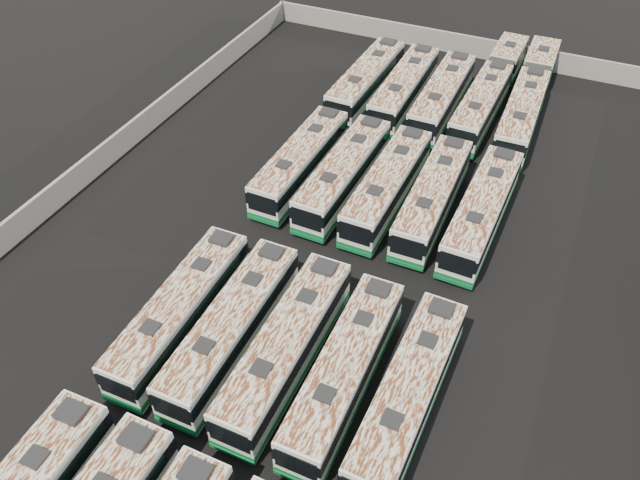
{
  "coord_description": "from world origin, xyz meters",
  "views": [
    {
      "loc": [
        11.88,
        -28.22,
        31.07
      ],
      "look_at": [
        -1.39,
        0.98,
        1.6
      ],
      "focal_mm": 35.0,
      "sensor_mm": 36.0,
      "label": 1
    }
  ],
  "objects_px": {
    "bus_midfront_left": "(232,328)",
    "bus_midback_left": "(344,174)",
    "bus_midback_far_left": "(301,162)",
    "bus_back_center": "(441,98)",
    "bus_back_right": "(490,90)",
    "bus_midfront_far_left": "(181,311)",
    "bus_midback_right": "(432,197)",
    "bus_midfront_far_right": "(408,394)",
    "bus_midback_far_right": "(482,211)",
    "bus_back_left": "(404,89)",
    "bus_back_far_left": "(366,82)",
    "bus_back_far_right": "(528,97)",
    "bus_midfront_center": "(286,348)",
    "bus_midfront_right": "(344,371)",
    "bus_midback_center": "(387,186)"
  },
  "relations": [
    {
      "from": "bus_midfront_center",
      "to": "bus_midfront_far_right",
      "type": "distance_m",
      "value": 7.46
    },
    {
      "from": "bus_back_right",
      "to": "bus_midfront_left",
      "type": "bearing_deg",
      "value": -100.65
    },
    {
      "from": "bus_midfront_right",
      "to": "bus_back_right",
      "type": "relative_size",
      "value": 0.65
    },
    {
      "from": "bus_midback_left",
      "to": "bus_back_far_right",
      "type": "relative_size",
      "value": 0.65
    },
    {
      "from": "bus_midfront_far_left",
      "to": "bus_back_far_left",
      "type": "height_order",
      "value": "bus_back_far_left"
    },
    {
      "from": "bus_midfront_far_right",
      "to": "bus_midback_center",
      "type": "bearing_deg",
      "value": 114.78
    },
    {
      "from": "bus_midback_far_left",
      "to": "bus_midback_left",
      "type": "relative_size",
      "value": 0.98
    },
    {
      "from": "bus_midfront_right",
      "to": "bus_back_right",
      "type": "distance_m",
      "value": 35.12
    },
    {
      "from": "bus_midfront_far_left",
      "to": "bus_midback_right",
      "type": "bearing_deg",
      "value": 56.77
    },
    {
      "from": "bus_midfront_right",
      "to": "bus_back_far_right",
      "type": "distance_m",
      "value": 35.27
    },
    {
      "from": "bus_midfront_far_left",
      "to": "bus_midback_center",
      "type": "relative_size",
      "value": 0.99
    },
    {
      "from": "bus_midfront_left",
      "to": "bus_midback_left",
      "type": "height_order",
      "value": "bus_midback_left"
    },
    {
      "from": "bus_midback_center",
      "to": "bus_back_left",
      "type": "bearing_deg",
      "value": 104.86
    },
    {
      "from": "bus_back_right",
      "to": "bus_back_far_right",
      "type": "distance_m",
      "value": 3.56
    },
    {
      "from": "bus_back_far_left",
      "to": "bus_midfront_far_right",
      "type": "bearing_deg",
      "value": -63.5
    },
    {
      "from": "bus_midback_far_left",
      "to": "bus_midfront_left",
      "type": "bearing_deg",
      "value": -77.0
    },
    {
      "from": "bus_midback_right",
      "to": "bus_back_right",
      "type": "relative_size",
      "value": 0.65
    },
    {
      "from": "bus_midfront_center",
      "to": "bus_back_far_left",
      "type": "height_order",
      "value": "bus_back_far_left"
    },
    {
      "from": "bus_midback_left",
      "to": "bus_midback_center",
      "type": "distance_m",
      "value": 3.64
    },
    {
      "from": "bus_back_far_left",
      "to": "bus_back_right",
      "type": "xyz_separation_m",
      "value": [
        11.13,
        3.54,
        -0.09
      ]
    },
    {
      "from": "bus_midfront_right",
      "to": "bus_midfront_left",
      "type": "bearing_deg",
      "value": 178.88
    },
    {
      "from": "bus_midfront_far_left",
      "to": "bus_midfront_left",
      "type": "relative_size",
      "value": 0.99
    },
    {
      "from": "bus_midfront_far_right",
      "to": "bus_back_right",
      "type": "distance_m",
      "value": 35.27
    },
    {
      "from": "bus_midfront_far_left",
      "to": "bus_midback_far_right",
      "type": "height_order",
      "value": "bus_midback_far_right"
    },
    {
      "from": "bus_midfront_left",
      "to": "bus_midfront_center",
      "type": "xyz_separation_m",
      "value": [
        3.65,
        -0.01,
        0.03
      ]
    },
    {
      "from": "bus_midfront_left",
      "to": "bus_midfront_center",
      "type": "bearing_deg",
      "value": -0.5
    },
    {
      "from": "bus_midfront_far_left",
      "to": "bus_back_far_left",
      "type": "xyz_separation_m",
      "value": [
        -0.11,
        31.66,
        0.07
      ]
    },
    {
      "from": "bus_back_right",
      "to": "bus_midfront_far_left",
      "type": "bearing_deg",
      "value": -106.01
    },
    {
      "from": "bus_midfront_center",
      "to": "bus_back_far_left",
      "type": "xyz_separation_m",
      "value": [
        -7.32,
        31.51,
        0.02
      ]
    },
    {
      "from": "bus_midfront_left",
      "to": "bus_midback_left",
      "type": "bearing_deg",
      "value": 89.22
    },
    {
      "from": "bus_midback_far_left",
      "to": "bus_back_left",
      "type": "distance_m",
      "value": 15.0
    },
    {
      "from": "bus_midfront_right",
      "to": "bus_back_left",
      "type": "bearing_deg",
      "value": 102.39
    },
    {
      "from": "bus_midfront_far_right",
      "to": "bus_midback_right",
      "type": "xyz_separation_m",
      "value": [
        -3.81,
        17.13,
        0.01
      ]
    },
    {
      "from": "bus_midback_center",
      "to": "bus_back_far_left",
      "type": "distance_m",
      "value": 16.32
    },
    {
      "from": "bus_midback_far_left",
      "to": "bus_midback_right",
      "type": "bearing_deg",
      "value": 0.78
    },
    {
      "from": "bus_back_far_left",
      "to": "bus_back_left",
      "type": "bearing_deg",
      "value": 3.24
    },
    {
      "from": "bus_midfront_left",
      "to": "bus_midfront_far_right",
      "type": "xyz_separation_m",
      "value": [
        11.12,
        -0.04,
        -0.02
      ]
    },
    {
      "from": "bus_midfront_right",
      "to": "bus_back_far_right",
      "type": "height_order",
      "value": "bus_back_far_right"
    },
    {
      "from": "bus_midback_far_left",
      "to": "bus_back_center",
      "type": "bearing_deg",
      "value": 63.68
    },
    {
      "from": "bus_midfront_right",
      "to": "bus_midback_far_right",
      "type": "distance_m",
      "value": 17.45
    },
    {
      "from": "bus_midback_far_right",
      "to": "bus_back_left",
      "type": "relative_size",
      "value": 1.0
    },
    {
      "from": "bus_back_left",
      "to": "bus_midfront_far_right",
      "type": "bearing_deg",
      "value": -71.13
    },
    {
      "from": "bus_midfront_far_right",
      "to": "bus_midback_far_left",
      "type": "xyz_separation_m",
      "value": [
        -14.8,
        17.14,
        0.01
      ]
    },
    {
      "from": "bus_back_far_left",
      "to": "bus_back_far_right",
      "type": "xyz_separation_m",
      "value": [
        14.69,
        3.5,
        -0.03
      ]
    },
    {
      "from": "bus_midback_right",
      "to": "bus_midfront_far_left",
      "type": "bearing_deg",
      "value": -123.01
    },
    {
      "from": "bus_midfront_far_left",
      "to": "bus_midback_left",
      "type": "bearing_deg",
      "value": 76.91
    },
    {
      "from": "bus_back_right",
      "to": "bus_back_center",
      "type": "bearing_deg",
      "value": -135.64
    },
    {
      "from": "bus_midback_left",
      "to": "bus_midfront_far_right",
      "type": "bearing_deg",
      "value": -55.89
    },
    {
      "from": "bus_midback_right",
      "to": "bus_back_far_right",
      "type": "bearing_deg",
      "value": 77.45
    },
    {
      "from": "bus_midfront_left",
      "to": "bus_back_right",
      "type": "relative_size",
      "value": 0.65
    }
  ]
}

